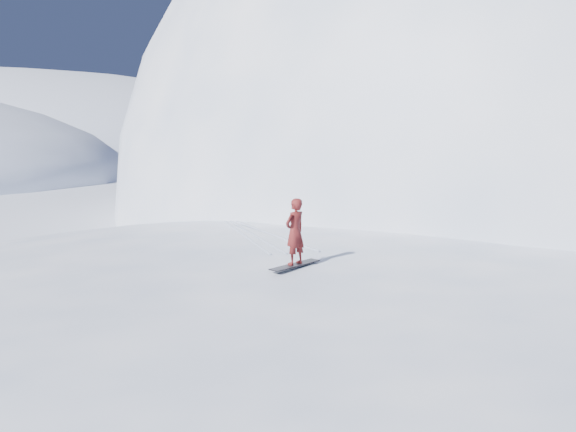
# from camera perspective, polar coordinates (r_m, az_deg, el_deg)

# --- Properties ---
(ground) EXTENTS (400.00, 400.00, 0.00)m
(ground) POSITION_cam_1_polar(r_m,az_deg,el_deg) (14.79, 2.04, -14.14)
(ground) COLOR white
(ground) RESTS_ON ground
(near_ridge) EXTENTS (36.00, 28.00, 4.80)m
(near_ridge) POSITION_cam_1_polar(r_m,az_deg,el_deg) (17.73, 3.22, -10.22)
(near_ridge) COLOR white
(near_ridge) RESTS_ON ground
(summit_peak) EXTENTS (60.00, 56.00, 56.00)m
(summit_peak) POSITION_cam_1_polar(r_m,az_deg,el_deg) (46.89, 22.18, 0.93)
(summit_peak) COLOR white
(summit_peak) RESTS_ON ground
(peak_shoulder) EXTENTS (28.00, 24.00, 18.00)m
(peak_shoulder) POSITION_cam_1_polar(r_m,az_deg,el_deg) (36.19, 11.01, -0.68)
(peak_shoulder) COLOR white
(peak_shoulder) RESTS_ON ground
(far_ridge_c) EXTENTS (140.00, 90.00, 36.00)m
(far_ridge_c) POSITION_cam_1_polar(r_m,az_deg,el_deg) (128.94, -26.78, 5.10)
(far_ridge_c) COLOR white
(far_ridge_c) RESTS_ON ground
(wind_bumps) EXTENTS (16.00, 14.40, 1.00)m
(wind_bumps) POSITION_cam_1_polar(r_m,az_deg,el_deg) (16.64, -1.42, -11.49)
(wind_bumps) COLOR white
(wind_bumps) RESTS_ON ground
(snowboard) EXTENTS (1.44, 1.19, 0.03)m
(snowboard) POSITION_cam_1_polar(r_m,az_deg,el_deg) (14.06, 0.71, -4.98)
(snowboard) COLOR black
(snowboard) RESTS_ON near_ridge
(snowboarder) EXTENTS (0.72, 0.68, 1.66)m
(snowboarder) POSITION_cam_1_polar(r_m,az_deg,el_deg) (13.88, 0.71, -1.60)
(snowboarder) COLOR maroon
(snowboarder) RESTS_ON snowboard
(board_tracks) EXTENTS (2.32, 5.95, 0.04)m
(board_tracks) POSITION_cam_1_polar(r_m,az_deg,el_deg) (18.18, -3.18, -1.86)
(board_tracks) COLOR silver
(board_tracks) RESTS_ON ground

